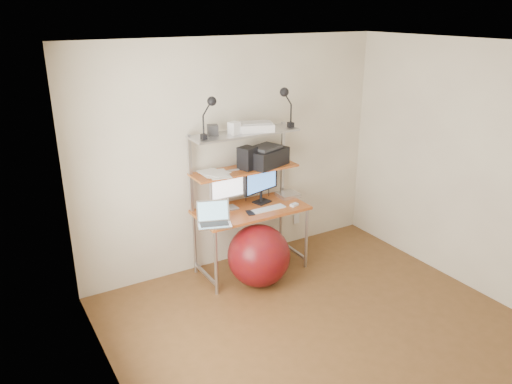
# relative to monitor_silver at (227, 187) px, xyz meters

# --- Properties ---
(room) EXTENTS (3.60, 3.60, 3.60)m
(room) POSITION_rel_monitor_silver_xyz_m (0.21, -1.57, 0.27)
(room) COLOR brown
(room) RESTS_ON ground
(computer_desk) EXTENTS (1.20, 0.60, 1.57)m
(computer_desk) POSITION_rel_monitor_silver_xyz_m (0.21, -0.07, -0.03)
(computer_desk) COLOR #B06222
(computer_desk) RESTS_ON ground
(desktop) EXTENTS (1.20, 0.60, 0.00)m
(desktop) POSITION_rel_monitor_silver_xyz_m (0.21, -0.13, -0.24)
(desktop) COLOR #B06222
(desktop) RESTS_ON computer_desk
(mid_shelf) EXTENTS (1.18, 0.34, 0.00)m
(mid_shelf) POSITION_rel_monitor_silver_xyz_m (0.21, -0.00, 0.17)
(mid_shelf) COLOR #B06222
(mid_shelf) RESTS_ON computer_desk
(top_shelf) EXTENTS (1.18, 0.34, 0.00)m
(top_shelf) POSITION_rel_monitor_silver_xyz_m (0.21, -0.00, 0.57)
(top_shelf) COLOR #AFAFB4
(top_shelf) RESTS_ON computer_desk
(floor) EXTENTS (3.60, 3.60, 0.00)m
(floor) POSITION_rel_monitor_silver_xyz_m (0.21, -1.57, -0.98)
(floor) COLOR brown
(floor) RESTS_ON ground
(wall_outlet) EXTENTS (0.08, 0.01, 0.12)m
(wall_outlet) POSITION_rel_monitor_silver_xyz_m (1.06, 0.21, -0.68)
(wall_outlet) COLOR white
(wall_outlet) RESTS_ON room
(monitor_silver) EXTENTS (0.41, 0.15, 0.45)m
(monitor_silver) POSITION_rel_monitor_silver_xyz_m (0.00, 0.00, 0.00)
(monitor_silver) COLOR #B2B3B7
(monitor_silver) RESTS_ON desktop
(monitor_black) EXTENTS (0.48, 0.19, 0.49)m
(monitor_black) POSITION_rel_monitor_silver_xyz_m (0.41, -0.02, 0.00)
(monitor_black) COLOR black
(monitor_black) RESTS_ON desktop
(laptop) EXTENTS (0.39, 0.35, 0.29)m
(laptop) POSITION_rel_monitor_silver_xyz_m (-0.31, -0.28, -0.19)
(laptop) COLOR silver
(laptop) RESTS_ON desktop
(keyboard) EXTENTS (0.38, 0.11, 0.01)m
(keyboard) POSITION_rel_monitor_silver_xyz_m (0.36, -0.25, -0.24)
(keyboard) COLOR white
(keyboard) RESTS_ON desktop
(mouse) EXTENTS (0.10, 0.08, 0.02)m
(mouse) POSITION_rel_monitor_silver_xyz_m (0.65, -0.31, -0.23)
(mouse) COLOR white
(mouse) RESTS_ON desktop
(mac_mini) EXTENTS (0.23, 0.23, 0.04)m
(mac_mini) POSITION_rel_monitor_silver_xyz_m (0.75, -0.03, -0.22)
(mac_mini) COLOR silver
(mac_mini) RESTS_ON desktop
(phone) EXTENTS (0.10, 0.15, 0.01)m
(phone) POSITION_rel_monitor_silver_xyz_m (0.14, -0.24, -0.24)
(phone) COLOR black
(phone) RESTS_ON desktop
(printer) EXTENTS (0.53, 0.45, 0.22)m
(printer) POSITION_rel_monitor_silver_xyz_m (0.47, -0.01, 0.27)
(printer) COLOR black
(printer) RESTS_ON mid_shelf
(nas_cube) EXTENTS (0.21, 0.21, 0.24)m
(nas_cube) POSITION_rel_monitor_silver_xyz_m (0.23, -0.02, 0.29)
(nas_cube) COLOR black
(nas_cube) RESTS_ON mid_shelf
(red_box) EXTENTS (0.22, 0.18, 0.05)m
(red_box) POSITION_rel_monitor_silver_xyz_m (0.36, -0.06, 0.20)
(red_box) COLOR red
(red_box) RESTS_ON mid_shelf
(scanner) EXTENTS (0.41, 0.34, 0.09)m
(scanner) POSITION_rel_monitor_silver_xyz_m (0.34, -0.02, 0.61)
(scanner) COLOR white
(scanner) RESTS_ON top_shelf
(box_white) EXTENTS (0.13, 0.12, 0.12)m
(box_white) POSITION_rel_monitor_silver_xyz_m (0.08, -0.02, 0.63)
(box_white) COLOR white
(box_white) RESTS_ON top_shelf
(box_grey) EXTENTS (0.13, 0.13, 0.10)m
(box_grey) POSITION_rel_monitor_silver_xyz_m (-0.13, 0.05, 0.62)
(box_grey) COLOR #2F2F32
(box_grey) RESTS_ON top_shelf
(clip_lamp_left) EXTENTS (0.16, 0.09, 0.41)m
(clip_lamp_left) POSITION_rel_monitor_silver_xyz_m (-0.20, -0.07, 0.87)
(clip_lamp_left) COLOR black
(clip_lamp_left) RESTS_ON top_shelf
(clip_lamp_right) EXTENTS (0.17, 0.10, 0.43)m
(clip_lamp_right) POSITION_rel_monitor_silver_xyz_m (0.68, -0.07, 0.89)
(clip_lamp_right) COLOR black
(clip_lamp_right) RESTS_ON top_shelf
(exercise_ball) EXTENTS (0.66, 0.66, 0.66)m
(exercise_ball) POSITION_rel_monitor_silver_xyz_m (0.13, -0.43, -0.65)
(exercise_ball) COLOR #670E0B
(exercise_ball) RESTS_ON floor
(paper_stack) EXTENTS (0.31, 0.39, 0.02)m
(paper_stack) POSITION_rel_monitor_silver_xyz_m (-0.14, -0.01, 0.18)
(paper_stack) COLOR white
(paper_stack) RESTS_ON mid_shelf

